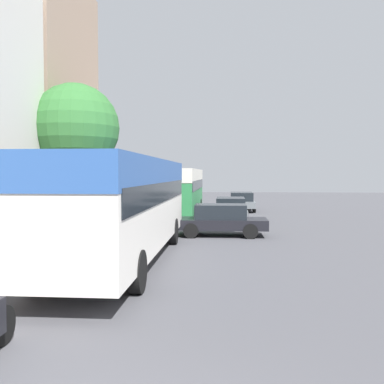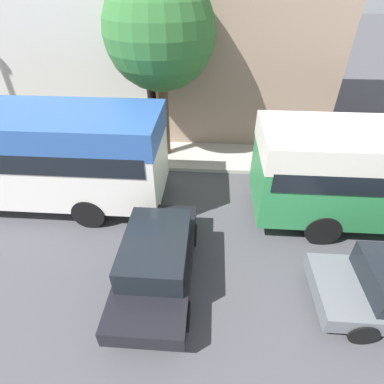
{
  "view_description": "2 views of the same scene",
  "coord_description": "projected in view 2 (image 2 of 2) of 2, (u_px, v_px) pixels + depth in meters",
  "views": [
    {
      "loc": [
        1.25,
        -3.07,
        2.73
      ],
      "look_at": [
        -0.48,
        19.3,
        1.77
      ],
      "focal_mm": 40.0,
      "sensor_mm": 36.0,
      "label": 1
    },
    {
      "loc": [
        5.92,
        16.87,
        6.38
      ],
      "look_at": [
        0.07,
        16.46,
        2.04
      ],
      "focal_mm": 28.0,
      "sensor_mm": 36.0,
      "label": 2
    }
  ],
  "objects": [
    {
      "name": "building_midblock",
      "position": [
        63.0,
        12.0,
        13.19
      ],
      "size": [
        5.53,
        8.13,
        9.81
      ],
      "color": "beige",
      "rests_on": "ground_plane"
    },
    {
      "name": "car_crossing",
      "position": [
        157.0,
        258.0,
        7.32
      ],
      "size": [
        4.04,
        1.8,
        1.39
      ],
      "rotation": [
        0.0,
        0.0,
        1.57
      ],
      "color": "black",
      "rests_on": "ground_plane"
    },
    {
      "name": "pedestrian_near_curb",
      "position": [
        334.0,
        138.0,
        11.95
      ],
      "size": [
        0.44,
        0.44,
        1.68
      ],
      "color": "#232838",
      "rests_on": "sidewalk"
    },
    {
      "name": "street_tree",
      "position": [
        160.0,
        33.0,
        10.03
      ],
      "size": [
        3.79,
        3.79,
        6.46
      ],
      "color": "brown",
      "rests_on": "sidewalk"
    }
  ]
}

